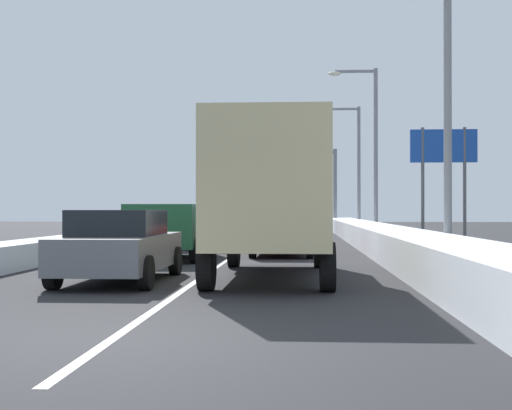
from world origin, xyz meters
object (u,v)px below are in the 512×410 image
at_px(sedan_red_right_lane_second, 282,232).
at_px(sedan_maroon_right_lane_fourth, 293,224).
at_px(roadside_sign_right, 444,158).
at_px(sedan_gray_center_lane_nearest, 120,245).
at_px(suv_navy_center_lane_third, 204,222).
at_px(sedan_black_center_lane_fifth, 234,222).
at_px(street_lamp_right_mid, 370,138).
at_px(sedan_tan_right_lane_third, 285,228).
at_px(traffic_light_gantry, 305,171).
at_px(street_lamp_right_far, 354,157).
at_px(street_lamp_right_near, 434,91).
at_px(sedan_white_center_lane_fourth, 222,225).
at_px(box_truck_right_lane_nearest, 272,192).
at_px(suv_charcoal_right_lane_fifth, 294,218).
at_px(suv_green_center_lane_second, 173,226).

relative_size(sedan_red_right_lane_second, sedan_maroon_right_lane_fourth, 1.00).
bearing_deg(roadside_sign_right, sedan_gray_center_lane_nearest, -118.51).
bearing_deg(suv_navy_center_lane_third, roadside_sign_right, 29.89).
height_order(sedan_black_center_lane_fifth, street_lamp_right_mid, street_lamp_right_mid).
height_order(sedan_tan_right_lane_third, traffic_light_gantry, traffic_light_gantry).
bearing_deg(sedan_tan_right_lane_third, street_lamp_right_far, 76.72).
bearing_deg(sedan_red_right_lane_second, street_lamp_right_near, -40.47).
bearing_deg(sedan_red_right_lane_second, sedan_white_center_lane_fourth, 106.12).
bearing_deg(box_truck_right_lane_nearest, street_lamp_right_mid, 79.03).
height_order(suv_navy_center_lane_third, sedan_white_center_lane_fourth, suv_navy_center_lane_third).
bearing_deg(sedan_white_center_lane_fourth, roadside_sign_right, -2.07).
bearing_deg(sedan_gray_center_lane_nearest, street_lamp_right_near, 34.15).
xyz_separation_m(street_lamp_right_near, street_lamp_right_mid, (0.04, 18.36, 0.59)).
xyz_separation_m(box_truck_right_lane_nearest, street_lamp_right_mid, (4.37, 22.56, 3.50)).
distance_m(sedan_tan_right_lane_third, suv_charcoal_right_lane_fifth, 12.75).
height_order(sedan_red_right_lane_second, roadside_sign_right, roadside_sign_right).
xyz_separation_m(sedan_red_right_lane_second, street_lamp_right_near, (4.30, -3.66, 4.04)).
distance_m(sedan_red_right_lane_second, sedan_gray_center_lane_nearest, 9.31).
bearing_deg(sedan_tan_right_lane_third, suv_charcoal_right_lane_fifth, 88.84).
distance_m(suv_navy_center_lane_third, street_lamp_right_far, 20.90).
relative_size(sedan_tan_right_lane_third, suv_navy_center_lane_third, 0.92).
relative_size(suv_navy_center_lane_third, street_lamp_right_mid, 0.54).
distance_m(suv_charcoal_right_lane_fifth, street_lamp_right_far, 7.59).
relative_size(street_lamp_right_mid, roadside_sign_right, 1.66).
height_order(sedan_red_right_lane_second, sedan_black_center_lane_fifth, same).
distance_m(box_truck_right_lane_nearest, street_lamp_right_far, 32.17).
bearing_deg(sedan_gray_center_lane_nearest, sedan_tan_right_lane_third, 77.90).
xyz_separation_m(sedan_tan_right_lane_third, traffic_light_gantry, (0.99, 24.70, 3.73)).
bearing_deg(street_lamp_right_far, sedan_tan_right_lane_third, -103.28).
bearing_deg(box_truck_right_lane_nearest, sedan_black_center_lane_fifth, 97.27).
xyz_separation_m(suv_green_center_lane_second, street_lamp_right_far, (7.50, 25.87, 4.01)).
height_order(sedan_gray_center_lane_nearest, street_lamp_right_far, street_lamp_right_far).
relative_size(sedan_tan_right_lane_third, roadside_sign_right, 0.82).
height_order(sedan_tan_right_lane_third, suv_charcoal_right_lane_fifth, suv_charcoal_right_lane_fifth).
bearing_deg(box_truck_right_lane_nearest, sedan_maroon_right_lane_fourth, 89.25).
distance_m(suv_charcoal_right_lane_fifth, sedan_white_center_lane_fourth, 8.20).
bearing_deg(sedan_tan_right_lane_third, street_lamp_right_mid, 63.22).
bearing_deg(sedan_white_center_lane_fourth, suv_navy_center_lane_third, -90.06).
xyz_separation_m(sedan_maroon_right_lane_fourth, suv_green_center_lane_second, (-3.56, -14.91, 0.25)).
xyz_separation_m(suv_charcoal_right_lane_fifth, traffic_light_gantry, (0.73, 11.96, 3.48)).
xyz_separation_m(sedan_white_center_lane_fourth, street_lamp_right_far, (7.47, 12.49, 4.26)).
relative_size(suv_navy_center_lane_third, street_lamp_right_far, 0.58).
xyz_separation_m(sedan_red_right_lane_second, suv_navy_center_lane_third, (-3.30, 4.77, 0.25)).
height_order(sedan_maroon_right_lane_fourth, street_lamp_right_near, street_lamp_right_near).
relative_size(box_truck_right_lane_nearest, suv_green_center_lane_second, 1.47).
bearing_deg(sedan_red_right_lane_second, sedan_tan_right_lane_third, 90.27).
bearing_deg(sedan_gray_center_lane_nearest, traffic_light_gantry, 83.99).
relative_size(box_truck_right_lane_nearest, sedan_gray_center_lane_nearest, 1.60).
bearing_deg(street_lamp_right_mid, suv_navy_center_lane_third, -127.57).
distance_m(sedan_maroon_right_lane_fourth, roadside_sign_right, 8.21).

